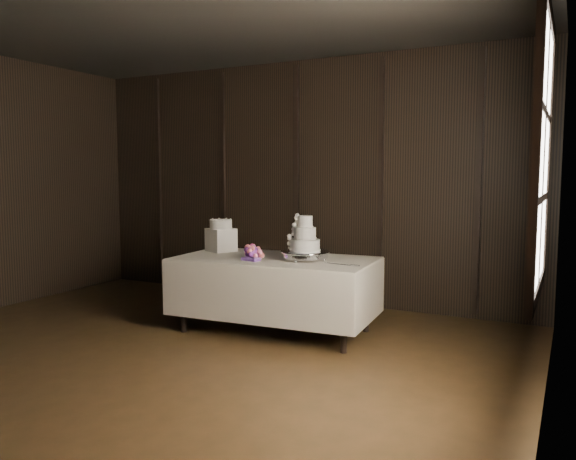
{
  "coord_description": "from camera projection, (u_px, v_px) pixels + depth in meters",
  "views": [
    {
      "loc": [
        3.13,
        -2.88,
        1.6
      ],
      "look_at": [
        0.62,
        2.04,
        1.05
      ],
      "focal_mm": 35.0,
      "sensor_mm": 36.0,
      "label": 1
    }
  ],
  "objects": [
    {
      "name": "room",
      "position": [
        80.0,
        188.0,
        3.98
      ],
      "size": [
        6.08,
        7.08,
        3.08
      ],
      "color": "black",
      "rests_on": "ground"
    },
    {
      "name": "window",
      "position": [
        544.0,
        156.0,
        3.05
      ],
      "size": [
        0.06,
        1.16,
        1.56
      ],
      "primitive_type": "cube",
      "color": "black",
      "rests_on": "room"
    },
    {
      "name": "display_table",
      "position": [
        275.0,
        291.0,
        5.68
      ],
      "size": [
        2.06,
        1.17,
        0.76
      ],
      "rotation": [
        0.0,
        0.0,
        0.07
      ],
      "color": "#F0E2CF",
      "rests_on": "ground"
    },
    {
      "name": "cake_stand",
      "position": [
        305.0,
        256.0,
        5.49
      ],
      "size": [
        0.61,
        0.61,
        0.09
      ],
      "primitive_type": "cylinder",
      "rotation": [
        0.0,
        0.0,
        0.31
      ],
      "color": "silver",
      "rests_on": "display_table"
    },
    {
      "name": "wedding_cake",
      "position": [
        302.0,
        237.0,
        5.47
      ],
      "size": [
        0.33,
        0.29,
        0.35
      ],
      "rotation": [
        0.0,
        0.0,
        0.14
      ],
      "color": "white",
      "rests_on": "cake_stand"
    },
    {
      "name": "bouquet",
      "position": [
        253.0,
        253.0,
        5.59
      ],
      "size": [
        0.34,
        0.42,
        0.18
      ],
      "primitive_type": null,
      "rotation": [
        0.0,
        0.0,
        -0.16
      ],
      "color": "#CE5A84",
      "rests_on": "display_table"
    },
    {
      "name": "box_pedestal",
      "position": [
        221.0,
        240.0,
        6.13
      ],
      "size": [
        0.34,
        0.34,
        0.25
      ],
      "primitive_type": "cube",
      "rotation": [
        0.0,
        0.0,
        -0.41
      ],
      "color": "white",
      "rests_on": "display_table"
    },
    {
      "name": "small_cake",
      "position": [
        221.0,
        224.0,
        6.11
      ],
      "size": [
        0.31,
        0.31,
        0.1
      ],
      "primitive_type": "cylinder",
      "rotation": [
        0.0,
        0.0,
        0.36
      ],
      "color": "white",
      "rests_on": "box_pedestal"
    },
    {
      "name": "cake_knife",
      "position": [
        338.0,
        264.0,
        5.22
      ],
      "size": [
        0.37,
        0.08,
        0.01
      ],
      "primitive_type": "cube",
      "rotation": [
        0.0,
        0.0,
        -0.15
      ],
      "color": "silver",
      "rests_on": "display_table"
    }
  ]
}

